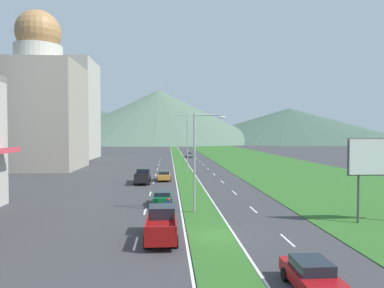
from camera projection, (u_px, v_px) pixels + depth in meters
name	position (u px, v px, depth m)	size (l,w,h in m)	color
ground_plane	(211.00, 237.00, 24.42)	(600.00, 600.00, 0.00)	#38383A
grass_median	(180.00, 163.00, 84.25)	(3.20, 240.00, 0.06)	#2D6023
grass_verge_right	(264.00, 163.00, 85.65)	(24.00, 240.00, 0.06)	#2D6023
lane_dash_left_2	(136.00, 243.00, 22.95)	(0.16, 2.80, 0.01)	silver
lane_dash_left_3	(145.00, 211.00, 32.37)	(0.16, 2.80, 0.01)	silver
lane_dash_left_4	(150.00, 194.00, 41.78)	(0.16, 2.80, 0.01)	silver
lane_dash_left_5	(154.00, 183.00, 51.19)	(0.16, 2.80, 0.01)	silver
lane_dash_left_6	(156.00, 175.00, 60.61)	(0.16, 2.80, 0.01)	silver
lane_dash_left_7	(157.00, 169.00, 70.02)	(0.16, 2.80, 0.01)	silver
lane_dash_left_8	(159.00, 165.00, 79.44)	(0.16, 2.80, 0.01)	silver
lane_dash_left_9	(160.00, 162.00, 88.85)	(0.16, 2.80, 0.01)	silver
lane_dash_left_10	(161.00, 159.00, 98.26)	(0.16, 2.80, 0.01)	silver
lane_dash_right_2	(287.00, 240.00, 23.65)	(0.16, 2.80, 0.01)	silver
lane_dash_right_3	(253.00, 210.00, 33.06)	(0.16, 2.80, 0.01)	silver
lane_dash_right_4	(234.00, 193.00, 42.48)	(0.16, 2.80, 0.01)	silver
lane_dash_right_5	(222.00, 182.00, 51.89)	(0.16, 2.80, 0.01)	silver
lane_dash_right_6	(214.00, 174.00, 61.30)	(0.16, 2.80, 0.01)	silver
lane_dash_right_7	(208.00, 169.00, 70.72)	(0.16, 2.80, 0.01)	silver
lane_dash_right_8	(203.00, 165.00, 80.13)	(0.16, 2.80, 0.01)	silver
lane_dash_right_9	(200.00, 161.00, 89.55)	(0.16, 2.80, 0.01)	silver
lane_dash_right_10	(197.00, 159.00, 98.96)	(0.16, 2.80, 0.01)	silver
edge_line_median_left	(173.00, 163.00, 84.13)	(0.16, 240.00, 0.01)	silver
edge_line_median_right	(188.00, 163.00, 84.37)	(0.16, 240.00, 0.01)	silver
domed_building	(39.00, 105.00, 70.31)	(15.92, 15.92, 31.80)	#9E9384
midrise_colored	(65.00, 110.00, 99.91)	(17.06, 17.06, 27.84)	#B7B2A8
hill_far_left	(97.00, 125.00, 287.58)	(149.52, 149.52, 27.34)	#3D5647
hill_far_center	(159.00, 116.00, 268.14)	(166.05, 166.05, 40.22)	#516B56
hill_far_right	(289.00, 125.00, 286.91)	(186.15, 186.15, 27.78)	#3D5647
street_lamp_near	(198.00, 156.00, 31.63)	(2.93, 0.31, 9.04)	#99999E
street_lamp_mid	(186.00, 140.00, 62.78)	(3.17, 0.43, 10.60)	#99999E
billboard_roadside	(383.00, 160.00, 27.94)	(5.83, 0.28, 6.87)	#4C4C51
car_1	(162.00, 198.00, 35.21)	(1.97, 4.13, 1.40)	#0C5128
car_2	(313.00, 276.00, 15.90)	(1.95, 4.18, 1.44)	maroon
car_3	(164.00, 176.00, 53.39)	(2.01, 4.43, 1.47)	#C6842D
car_4	(189.00, 155.00, 105.34)	(1.86, 4.19, 1.45)	slate
pickup_truck_0	(143.00, 176.00, 50.65)	(2.18, 5.40, 2.00)	black
pickup_truck_1	(162.00, 225.00, 23.93)	(2.18, 5.40, 2.00)	maroon
motorcycle_rider	(168.00, 210.00, 29.42)	(0.36, 2.00, 1.80)	black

